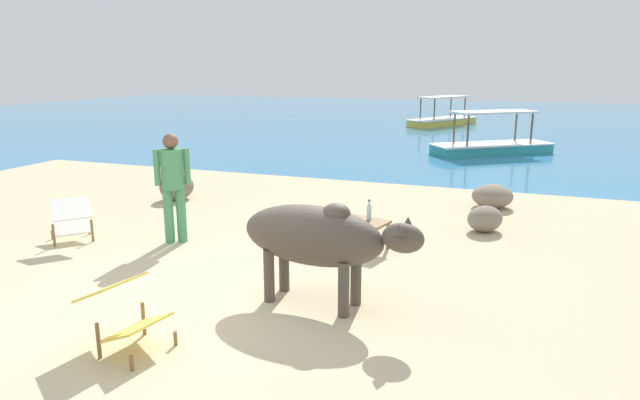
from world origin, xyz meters
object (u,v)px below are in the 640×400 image
object	(u,v)px
deck_chair_far	(124,309)
low_bench_table	(361,225)
bottle	(369,212)
person_standing	(173,180)
boat_teal	(492,145)
boat_yellow	(442,119)
cow	(317,237)
deck_chair_near	(71,218)

from	to	relation	value
deck_chair_far	low_bench_table	bearing A→B (deg)	80.80
bottle	person_standing	xyz separation A→B (m)	(-2.77, -0.70, 0.40)
deck_chair_far	boat_teal	bearing A→B (deg)	89.95
low_bench_table	boat_teal	world-z (taller)	boat_teal
deck_chair_far	boat_yellow	bearing A→B (deg)	100.53
low_bench_table	bottle	xyz separation A→B (m)	(0.10, 0.03, 0.19)
cow	boat_yellow	size ratio (longest dim) A/B	0.56
cow	boat_teal	bearing A→B (deg)	90.44
cow	boat_yellow	bearing A→B (deg)	99.95
cow	deck_chair_far	world-z (taller)	cow
low_bench_table	deck_chair_near	xyz separation A→B (m)	(-4.07, -1.23, 0.03)
cow	deck_chair_far	bearing A→B (deg)	-124.96
deck_chair_near	boat_teal	bearing A→B (deg)	-74.26
bottle	boat_yellow	size ratio (longest dim) A/B	0.08
boat_teal	deck_chair_far	bearing A→B (deg)	43.10
bottle	person_standing	world-z (taller)	person_standing
low_bench_table	boat_yellow	bearing A→B (deg)	108.44
boat_yellow	boat_teal	world-z (taller)	same
bottle	deck_chair_near	size ratio (longest dim) A/B	0.32
deck_chair_far	boat_yellow	distance (m)	21.66
bottle	person_standing	size ratio (longest dim) A/B	0.18
bottle	boat_teal	bearing A→B (deg)	83.63
cow	person_standing	distance (m)	3.06
bottle	boat_yellow	bearing A→B (deg)	94.63
cow	low_bench_table	xyz separation A→B (m)	(-0.07, 2.01, -0.42)
boat_yellow	boat_teal	distance (m)	8.44
deck_chair_near	deck_chair_far	world-z (taller)	same
boat_yellow	cow	bearing A→B (deg)	-145.77
deck_chair_near	boat_teal	distance (m)	12.50
person_standing	boat_yellow	distance (m)	18.84
low_bench_table	boat_yellow	distance (m)	18.17
low_bench_table	boat_teal	xyz separation A→B (m)	(1.22, 10.09, -0.10)
boat_teal	bottle	bearing A→B (deg)	47.02
cow	deck_chair_far	size ratio (longest dim) A/B	2.45
low_bench_table	bottle	distance (m)	0.22
low_bench_table	boat_yellow	size ratio (longest dim) A/B	0.22
cow	bottle	distance (m)	2.06
deck_chair_near	bottle	bearing A→B (deg)	-122.28
deck_chair_near	boat_teal	xyz separation A→B (m)	(5.29, 11.32, -0.13)
bottle	deck_chair_far	world-z (taller)	bottle
deck_chair_far	bottle	bearing A→B (deg)	79.53
low_bench_table	deck_chair_near	distance (m)	4.25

